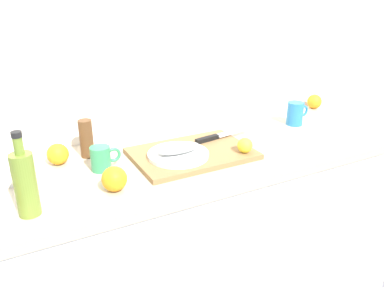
{
  "coord_description": "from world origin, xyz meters",
  "views": [
    {
      "loc": [
        -0.64,
        -1.26,
        1.53
      ],
      "look_at": [
        0.02,
        -0.02,
        0.95
      ],
      "focal_mm": 36.78,
      "sensor_mm": 36.0,
      "label": 1
    }
  ],
  "objects_px": {
    "white_plate": "(178,155)",
    "coffee_mug_2": "(102,158)",
    "cutting_board": "(192,153)",
    "coffee_mug_0": "(11,169)",
    "chef_knife": "(217,136)",
    "fish_fillet": "(178,148)",
    "lemon_0": "(245,145)",
    "coffee_mug_1": "(295,113)",
    "orange_0": "(314,102)",
    "pepper_mill": "(86,139)",
    "olive_oil_bottle": "(25,183)"
  },
  "relations": [
    {
      "from": "fish_fillet",
      "to": "olive_oil_bottle",
      "type": "xyz_separation_m",
      "value": [
        -0.54,
        -0.13,
        0.05
      ]
    },
    {
      "from": "orange_0",
      "to": "pepper_mill",
      "type": "xyz_separation_m",
      "value": [
        -1.23,
        -0.06,
        0.04
      ]
    },
    {
      "from": "fish_fillet",
      "to": "orange_0",
      "type": "bearing_deg",
      "value": 16.01
    },
    {
      "from": "white_plate",
      "to": "coffee_mug_1",
      "type": "relative_size",
      "value": 1.98
    },
    {
      "from": "coffee_mug_2",
      "to": "orange_0",
      "type": "bearing_deg",
      "value": 9.69
    },
    {
      "from": "fish_fillet",
      "to": "coffee_mug_2",
      "type": "relative_size",
      "value": 1.56
    },
    {
      "from": "cutting_board",
      "to": "fish_fillet",
      "type": "relative_size",
      "value": 2.64
    },
    {
      "from": "cutting_board",
      "to": "orange_0",
      "type": "relative_size",
      "value": 6.01
    },
    {
      "from": "chef_knife",
      "to": "pepper_mill",
      "type": "relative_size",
      "value": 1.96
    },
    {
      "from": "lemon_0",
      "to": "coffee_mug_0",
      "type": "height_order",
      "value": "coffee_mug_0"
    },
    {
      "from": "olive_oil_bottle",
      "to": "coffee_mug_0",
      "type": "relative_size",
      "value": 2.33
    },
    {
      "from": "lemon_0",
      "to": "coffee_mug_1",
      "type": "relative_size",
      "value": 0.51
    },
    {
      "from": "fish_fillet",
      "to": "orange_0",
      "type": "xyz_separation_m",
      "value": [
        0.94,
        0.27,
        -0.01
      ]
    },
    {
      "from": "cutting_board",
      "to": "chef_knife",
      "type": "bearing_deg",
      "value": 24.72
    },
    {
      "from": "coffee_mug_1",
      "to": "coffee_mug_2",
      "type": "distance_m",
      "value": 0.95
    },
    {
      "from": "cutting_board",
      "to": "pepper_mill",
      "type": "xyz_separation_m",
      "value": [
        -0.36,
        0.19,
        0.06
      ]
    },
    {
      "from": "coffee_mug_0",
      "to": "olive_oil_bottle",
      "type": "bearing_deg",
      "value": -83.47
    },
    {
      "from": "cutting_board",
      "to": "pepper_mill",
      "type": "height_order",
      "value": "pepper_mill"
    },
    {
      "from": "white_plate",
      "to": "coffee_mug_0",
      "type": "xyz_separation_m",
      "value": [
        -0.57,
        0.1,
        0.03
      ]
    },
    {
      "from": "lemon_0",
      "to": "orange_0",
      "type": "height_order",
      "value": "lemon_0"
    },
    {
      "from": "cutting_board",
      "to": "fish_fillet",
      "type": "bearing_deg",
      "value": -163.93
    },
    {
      "from": "lemon_0",
      "to": "olive_oil_bottle",
      "type": "distance_m",
      "value": 0.79
    },
    {
      "from": "coffee_mug_1",
      "to": "coffee_mug_2",
      "type": "bearing_deg",
      "value": -176.61
    },
    {
      "from": "cutting_board",
      "to": "pepper_mill",
      "type": "bearing_deg",
      "value": 152.75
    },
    {
      "from": "lemon_0",
      "to": "coffee_mug_2",
      "type": "relative_size",
      "value": 0.53
    },
    {
      "from": "cutting_board",
      "to": "lemon_0",
      "type": "distance_m",
      "value": 0.21
    },
    {
      "from": "coffee_mug_2",
      "to": "coffee_mug_0",
      "type": "bearing_deg",
      "value": 172.4
    },
    {
      "from": "lemon_0",
      "to": "pepper_mill",
      "type": "xyz_separation_m",
      "value": [
        -0.53,
        0.29,
        0.02
      ]
    },
    {
      "from": "cutting_board",
      "to": "fish_fillet",
      "type": "distance_m",
      "value": 0.08
    },
    {
      "from": "coffee_mug_2",
      "to": "orange_0",
      "type": "distance_m",
      "value": 1.23
    },
    {
      "from": "orange_0",
      "to": "chef_knife",
      "type": "bearing_deg",
      "value": -166.03
    },
    {
      "from": "lemon_0",
      "to": "white_plate",
      "type": "bearing_deg",
      "value": 160.62
    },
    {
      "from": "white_plate",
      "to": "orange_0",
      "type": "bearing_deg",
      "value": 16.01
    },
    {
      "from": "white_plate",
      "to": "pepper_mill",
      "type": "distance_m",
      "value": 0.36
    },
    {
      "from": "cutting_board",
      "to": "chef_knife",
      "type": "xyz_separation_m",
      "value": [
        0.16,
        0.07,
        0.02
      ]
    },
    {
      "from": "fish_fillet",
      "to": "coffee_mug_0",
      "type": "xyz_separation_m",
      "value": [
        -0.57,
        0.1,
        0.0
      ]
    },
    {
      "from": "fish_fillet",
      "to": "coffee_mug_2",
      "type": "distance_m",
      "value": 0.28
    },
    {
      "from": "coffee_mug_0",
      "to": "coffee_mug_1",
      "type": "height_order",
      "value": "coffee_mug_1"
    },
    {
      "from": "cutting_board",
      "to": "pepper_mill",
      "type": "relative_size",
      "value": 3.08
    },
    {
      "from": "fish_fillet",
      "to": "olive_oil_bottle",
      "type": "height_order",
      "value": "olive_oil_bottle"
    },
    {
      "from": "fish_fillet",
      "to": "orange_0",
      "type": "distance_m",
      "value": 0.98
    },
    {
      "from": "white_plate",
      "to": "coffee_mug_2",
      "type": "height_order",
      "value": "coffee_mug_2"
    },
    {
      "from": "lemon_0",
      "to": "coffee_mug_1",
      "type": "height_order",
      "value": "coffee_mug_1"
    },
    {
      "from": "fish_fillet",
      "to": "pepper_mill",
      "type": "distance_m",
      "value": 0.36
    },
    {
      "from": "cutting_board",
      "to": "coffee_mug_0",
      "type": "height_order",
      "value": "coffee_mug_0"
    },
    {
      "from": "cutting_board",
      "to": "chef_knife",
      "type": "height_order",
      "value": "chef_knife"
    },
    {
      "from": "orange_0",
      "to": "coffee_mug_2",
      "type": "bearing_deg",
      "value": -170.31
    },
    {
      "from": "coffee_mug_1",
      "to": "coffee_mug_2",
      "type": "xyz_separation_m",
      "value": [
        -0.95,
        -0.06,
        -0.01
      ]
    },
    {
      "from": "cutting_board",
      "to": "pepper_mill",
      "type": "distance_m",
      "value": 0.41
    },
    {
      "from": "olive_oil_bottle",
      "to": "orange_0",
      "type": "height_order",
      "value": "olive_oil_bottle"
    }
  ]
}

